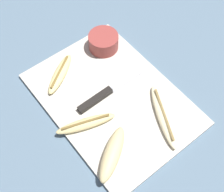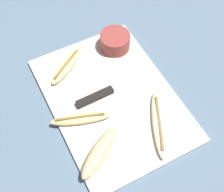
# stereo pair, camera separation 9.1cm
# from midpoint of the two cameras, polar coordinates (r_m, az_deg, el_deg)

# --- Properties ---
(ground_plane) EXTENTS (4.00, 4.00, 0.00)m
(ground_plane) POSITION_cam_midpoint_polar(r_m,az_deg,el_deg) (0.93, 2.80, -0.94)
(ground_plane) COLOR slate
(cutting_board) EXTENTS (0.49, 0.35, 0.01)m
(cutting_board) POSITION_cam_midpoint_polar(r_m,az_deg,el_deg) (0.93, 2.81, -0.75)
(cutting_board) COLOR beige
(cutting_board) RESTS_ON ground_plane
(knife) EXTENTS (0.03, 0.25, 0.02)m
(knife) POSITION_cam_midpoint_polar(r_m,az_deg,el_deg) (0.92, 0.88, 0.06)
(knife) COLOR black
(knife) RESTS_ON cutting_board
(banana_mellow_near) EXTENTS (0.13, 0.16, 0.04)m
(banana_mellow_near) POSITION_cam_midpoint_polar(r_m,az_deg,el_deg) (0.82, 0.82, -10.62)
(banana_mellow_near) COLOR beige
(banana_mellow_near) RESTS_ON cutting_board
(banana_pale_long) EXTENTS (0.20, 0.12, 0.02)m
(banana_pale_long) POSITION_cam_midpoint_polar(r_m,az_deg,el_deg) (0.88, 11.53, -5.29)
(banana_pale_long) COLOR beige
(banana_pale_long) RESTS_ON cutting_board
(banana_golden_short) EXTENTS (0.12, 0.15, 0.02)m
(banana_golden_short) POSITION_cam_midpoint_polar(r_m,az_deg,el_deg) (0.98, -5.67, 5.24)
(banana_golden_short) COLOR #EDD689
(banana_golden_short) RESTS_ON cutting_board
(banana_spotted_left) EXTENTS (0.09, 0.17, 0.02)m
(banana_spotted_left) POSITION_cam_midpoint_polar(r_m,az_deg,el_deg) (0.88, -2.83, -4.43)
(banana_spotted_left) COLOR #DBC684
(banana_spotted_left) RESTS_ON cutting_board
(prep_bowl) EXTENTS (0.10, 0.10, 0.05)m
(prep_bowl) POSITION_cam_midpoint_polar(r_m,az_deg,el_deg) (1.02, 3.15, 9.78)
(prep_bowl) COLOR #993D38
(prep_bowl) RESTS_ON cutting_board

